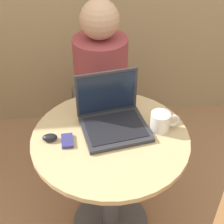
% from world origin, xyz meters
% --- Properties ---
extents(ground_plane, '(12.00, 12.00, 0.00)m').
position_xyz_m(ground_plane, '(0.00, 0.00, 0.00)').
color(ground_plane, '#9E704C').
extents(round_table, '(0.74, 0.74, 0.70)m').
position_xyz_m(round_table, '(0.00, 0.00, 0.49)').
color(round_table, '#4C4C51').
rests_on(round_table, ground_plane).
extents(laptop, '(0.34, 0.31, 0.25)m').
position_xyz_m(laptop, '(0.02, 0.08, 0.75)').
color(laptop, '#2D2D33').
rests_on(laptop, round_table).
extents(cell_phone, '(0.06, 0.09, 0.02)m').
position_xyz_m(cell_phone, '(-0.20, -0.02, 0.71)').
color(cell_phone, navy).
rests_on(cell_phone, round_table).
extents(computer_mouse, '(0.07, 0.05, 0.03)m').
position_xyz_m(computer_mouse, '(-0.28, -0.00, 0.72)').
color(computer_mouse, black).
rests_on(computer_mouse, round_table).
extents(coffee_cup, '(0.14, 0.09, 0.09)m').
position_xyz_m(coffee_cup, '(0.24, 0.02, 0.75)').
color(coffee_cup, white).
rests_on(coffee_cup, round_table).
extents(person_seated, '(0.36, 0.52, 1.16)m').
position_xyz_m(person_seated, '(-0.01, 0.61, 0.49)').
color(person_seated, '#4C4742').
rests_on(person_seated, ground_plane).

